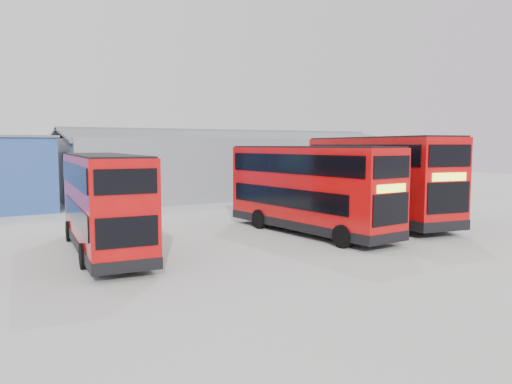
# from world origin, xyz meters

# --- Properties ---
(ground_plane) EXTENTS (120.00, 120.00, 0.00)m
(ground_plane) POSITION_xyz_m (0.00, 0.00, 0.00)
(ground_plane) COLOR #AFAFA9
(ground_plane) RESTS_ON ground
(maintenance_shed) EXTENTS (30.50, 12.00, 5.89)m
(maintenance_shed) POSITION_xyz_m (8.00, 20.00, 2.60)
(maintenance_shed) COLOR gray
(maintenance_shed) RESTS_ON ground
(double_decker_left) EXTENTS (3.12, 9.89, 4.12)m
(double_decker_left) POSITION_xyz_m (-8.34, 0.14, 2.05)
(double_decker_left) COLOR #BA0A0B
(double_decker_left) RESTS_ON ground
(double_decker_centre) EXTENTS (3.43, 10.67, 4.44)m
(double_decker_centre) POSITION_xyz_m (1.77, -0.32, 2.21)
(double_decker_centre) COLOR #BA0A0B
(double_decker_centre) RESTS_ON ground
(double_decker_right) EXTENTS (4.55, 11.98, 4.95)m
(double_decker_right) POSITION_xyz_m (7.45, 0.83, 2.47)
(double_decker_right) COLOR #BA0A0B
(double_decker_right) RESTS_ON ground
(single_decker_blue) EXTENTS (4.55, 11.90, 3.16)m
(single_decker_blue) POSITION_xyz_m (11.45, 5.82, 1.57)
(single_decker_blue) COLOR black
(single_decker_blue) RESTS_ON ground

